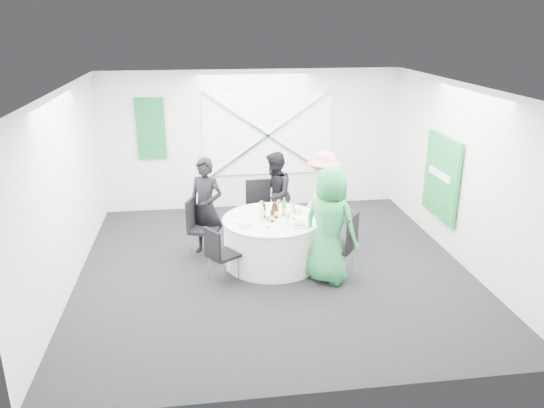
{
  "coord_description": "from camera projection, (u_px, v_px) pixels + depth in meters",
  "views": [
    {
      "loc": [
        -1.08,
        -7.49,
        3.73
      ],
      "look_at": [
        0.0,
        0.2,
        1.0
      ],
      "focal_mm": 35.0,
      "sensor_mm": 36.0,
      "label": 1
    }
  ],
  "objects": [
    {
      "name": "window_panel",
      "position": [
        268.0,
        135.0,
        10.69
      ],
      "size": [
        2.6,
        0.03,
        1.6
      ],
      "primitive_type": "cube",
      "color": "silver",
      "rests_on": "wall_back"
    },
    {
      "name": "fork_a",
      "position": [
        245.0,
        210.0,
        8.67
      ],
      "size": [
        0.09,
        0.14,
        0.01
      ],
      "primitive_type": "cube",
      "rotation": [
        0.0,
        0.0,
        2.59
      ],
      "color": "silver",
      "rests_on": "banquet_table"
    },
    {
      "name": "window_brace_a",
      "position": [
        268.0,
        136.0,
        10.65
      ],
      "size": [
        2.63,
        0.05,
        1.84
      ],
      "primitive_type": "cube",
      "rotation": [
        0.0,
        0.97,
        0.0
      ],
      "color": "silver",
      "rests_on": "window_panel"
    },
    {
      "name": "beer_bottle_a",
      "position": [
        264.0,
        211.0,
        8.31
      ],
      "size": [
        0.06,
        0.06,
        0.28
      ],
      "color": "#3B1A0A",
      "rests_on": "banquet_table"
    },
    {
      "name": "person_man_back_left",
      "position": [
        206.0,
        207.0,
        8.67
      ],
      "size": [
        0.71,
        0.62,
        1.63
      ],
      "primitive_type": "imported",
      "rotation": [
        0.0,
        0.0,
        -0.49
      ],
      "color": "black",
      "rests_on": "floor"
    },
    {
      "name": "window_brace_b",
      "position": [
        268.0,
        136.0,
        10.65
      ],
      "size": [
        2.63,
        0.05,
        1.84
      ],
      "primitive_type": "cube",
      "rotation": [
        0.0,
        -0.97,
        0.0
      ],
      "color": "silver",
      "rests_on": "window_panel"
    },
    {
      "name": "person_man_back",
      "position": [
        275.0,
        195.0,
        9.41
      ],
      "size": [
        0.53,
        0.81,
        1.53
      ],
      "primitive_type": "imported",
      "rotation": [
        0.0,
        0.0,
        -1.75
      ],
      "color": "black",
      "rests_on": "floor"
    },
    {
      "name": "wine_glass_a",
      "position": [
        293.0,
        206.0,
        8.49
      ],
      "size": [
        0.07,
        0.07,
        0.17
      ],
      "color": "white",
      "rests_on": "banquet_table"
    },
    {
      "name": "chair_back",
      "position": [
        259.0,
        204.0,
        9.39
      ],
      "size": [
        0.5,
        0.51,
        1.04
      ],
      "rotation": [
        0.0,
        0.0,
        0.06
      ],
      "color": "black",
      "rests_on": "floor"
    },
    {
      "name": "plate_front_left",
      "position": [
        248.0,
        227.0,
        7.97
      ],
      "size": [
        0.26,
        0.26,
        0.01
      ],
      "color": "white",
      "rests_on": "banquet_table"
    },
    {
      "name": "chair_front_right",
      "position": [
        344.0,
        241.0,
        7.85
      ],
      "size": [
        0.66,
        0.65,
        1.03
      ],
      "rotation": [
        0.0,
        0.0,
        4.1
      ],
      "color": "black",
      "rests_on": "floor"
    },
    {
      "name": "wall_left",
      "position": [
        65.0,
        192.0,
        7.52
      ],
      "size": [
        0.0,
        6.0,
        6.0
      ],
      "primitive_type": "plane",
      "rotation": [
        1.57,
        0.0,
        1.57
      ],
      "color": "silver",
      "rests_on": "floor"
    },
    {
      "name": "beer_bottle_c",
      "position": [
        276.0,
        212.0,
        8.29
      ],
      "size": [
        0.06,
        0.06,
        0.27
      ],
      "color": "#3B1A0A",
      "rests_on": "banquet_table"
    },
    {
      "name": "fork_c",
      "position": [
        297.0,
        229.0,
        7.89
      ],
      "size": [
        0.11,
        0.12,
        0.01
      ],
      "primitive_type": "cube",
      "rotation": [
        0.0,
        0.0,
        -0.72
      ],
      "color": "silver",
      "rests_on": "banquet_table"
    },
    {
      "name": "plate_back",
      "position": [
        266.0,
        206.0,
        8.82
      ],
      "size": [
        0.26,
        0.26,
        0.01
      ],
      "color": "white",
      "rests_on": "banquet_table"
    },
    {
      "name": "knife_b",
      "position": [
        258.0,
        207.0,
        8.81
      ],
      "size": [
        0.15,
        0.02,
        0.01
      ],
      "primitive_type": "cube",
      "rotation": [
        0.0,
        0.0,
        1.56
      ],
      "color": "silver",
      "rests_on": "banquet_table"
    },
    {
      "name": "napkin",
      "position": [
        245.0,
        225.0,
        7.95
      ],
      "size": [
        0.2,
        0.16,
        0.05
      ],
      "primitive_type": "cube",
      "rotation": [
        0.0,
        0.0,
        0.32
      ],
      "color": "silver",
      "rests_on": "plate_front_left"
    },
    {
      "name": "beer_bottle_b",
      "position": [
        274.0,
        210.0,
        8.35
      ],
      "size": [
        0.06,
        0.06,
        0.28
      ],
      "color": "#3B1A0A",
      "rests_on": "banquet_table"
    },
    {
      "name": "wine_glass_c",
      "position": [
        288.0,
        217.0,
        8.02
      ],
      "size": [
        0.07,
        0.07,
        0.17
      ],
      "color": "white",
      "rests_on": "banquet_table"
    },
    {
      "name": "green_banner",
      "position": [
        151.0,
        129.0,
        10.31
      ],
      "size": [
        0.55,
        0.04,
        1.2
      ],
      "primitive_type": "cube",
      "color": "#156933",
      "rests_on": "wall_back"
    },
    {
      "name": "chair_front_left",
      "position": [
        219.0,
        251.0,
        7.75
      ],
      "size": [
        0.55,
        0.55,
        0.87
      ],
      "rotation": [
        0.0,
        0.0,
        2.15
      ],
      "color": "black",
      "rests_on": "floor"
    },
    {
      "name": "person_woman_pink",
      "position": [
        323.0,
        197.0,
        9.17
      ],
      "size": [
        1.12,
        1.03,
        1.62
      ],
      "primitive_type": "imported",
      "rotation": [
        0.0,
        0.0,
        -2.48
      ],
      "color": "#D28988",
      "rests_on": "floor"
    },
    {
      "name": "chair_back_left",
      "position": [
        199.0,
        223.0,
        8.59
      ],
      "size": [
        0.59,
        0.58,
        1.0
      ],
      "rotation": [
        0.0,
        0.0,
        1.24
      ],
      "color": "black",
      "rests_on": "floor"
    },
    {
      "name": "fork_b",
      "position": [
        275.0,
        206.0,
        8.85
      ],
      "size": [
        0.15,
        0.03,
        0.01
      ],
      "primitive_type": "cube",
      "rotation": [
        0.0,
        0.0,
        1.65
      ],
      "color": "silver",
      "rests_on": "banquet_table"
    },
    {
      "name": "beer_bottle_d",
      "position": [
        272.0,
        216.0,
        8.14
      ],
      "size": [
        0.06,
        0.06,
        0.25
      ],
      "color": "#3B1A0A",
      "rests_on": "banquet_table"
    },
    {
      "name": "banquet_table",
      "position": [
        272.0,
        241.0,
        8.44
      ],
      "size": [
        1.56,
        1.56,
        0.76
      ],
      "color": "silver",
      "rests_on": "floor"
    },
    {
      "name": "clear_water_bottle",
      "position": [
        261.0,
        214.0,
        8.21
      ],
      "size": [
        0.08,
        0.08,
        0.27
      ],
      "color": "silver",
      "rests_on": "banquet_table"
    },
    {
      "name": "plate_back_left",
      "position": [
        241.0,
        214.0,
        8.47
      ],
      "size": [
        0.27,
        0.27,
        0.01
      ],
      "color": "white",
      "rests_on": "banquet_table"
    },
    {
      "name": "wall_right",
      "position": [
        463.0,
        175.0,
        8.31
      ],
      "size": [
        0.0,
        6.0,
        6.0
      ],
      "primitive_type": "plane",
      "rotation": [
        1.57,
        0.0,
        -1.57
      ],
      "color": "silver",
      "rests_on": "floor"
    },
    {
      "name": "ceiling",
      "position": [
        274.0,
        88.0,
        7.45
      ],
      "size": [
        6.0,
        6.0,
        0.0
      ],
      "primitive_type": "plane",
      "rotation": [
        3.14,
        0.0,
        0.0
      ],
      "color": "white",
      "rests_on": "wall_back"
    },
    {
      "name": "knife_c",
      "position": [
        308.0,
        222.0,
        8.17
      ],
      "size": [
        0.11,
        0.12,
        0.01
      ],
      "primitive_type": "cube",
      "rotation": [
        0.0,
        0.0,
        -0.7
      ],
      "color": "silver",
      "rests_on": "banquet_table"
    },
    {
      "name": "wine_glass_d",
      "position": [
        262.0,
        204.0,
        8.57
      ],
      "size": [
        0.07,
        0.07,
        0.17
      ],
      "color": "white",
      "rests_on": "banquet_table"
    },
    {
      "name": "fork_d",
      "position": [
        306.0,
        214.0,
        8.5
      ],
      "size": [
        0.09,
        0.14,
        0.01
      ],
      "primitive_type": "cube",
      "rotation": [
        0.0,
        0.0,
        0.51
      ],
      "color": "silver",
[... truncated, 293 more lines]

